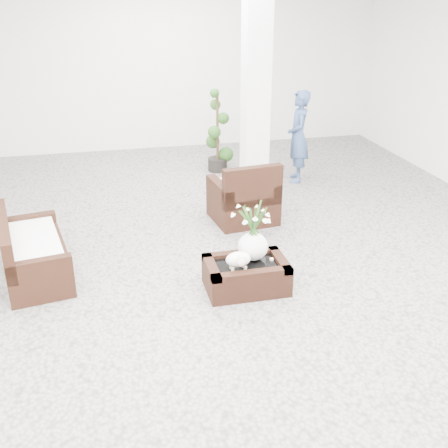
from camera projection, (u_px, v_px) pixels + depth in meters
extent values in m
plane|color=gray|center=(222.00, 267.00, 6.59)|extent=(11.00, 11.00, 0.00)
cube|color=white|center=(256.00, 81.00, 8.62)|extent=(0.40, 0.40, 3.50)
cube|color=black|center=(246.00, 276.00, 6.07)|extent=(0.90, 0.60, 0.31)
ellipsoid|color=white|center=(238.00, 261.00, 5.85)|extent=(0.28, 0.23, 0.21)
cylinder|color=white|center=(272.00, 259.00, 6.08)|extent=(0.04, 0.04, 0.03)
cube|color=black|center=(243.00, 190.00, 7.75)|extent=(0.94, 0.91, 0.91)
cube|color=black|center=(34.00, 246.00, 6.27)|extent=(0.92, 1.52, 0.76)
imported|color=#334971|center=(298.00, 137.00, 9.21)|extent=(0.49, 0.64, 1.56)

